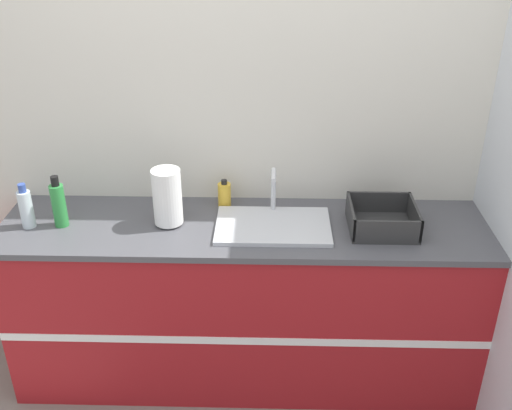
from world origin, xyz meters
TOP-DOWN VIEW (x-y plane):
  - ground_plane at (0.00, 0.00)m, footprint 12.00×12.00m
  - wall_back at (0.00, 0.58)m, footprint 4.67×0.06m
  - counter_cabinet at (0.00, 0.28)m, footprint 2.30×0.57m
  - sink at (0.13, 0.26)m, footprint 0.53×0.34m
  - paper_towel_roll at (-0.35, 0.28)m, footprint 0.13×0.13m
  - dish_rack at (0.63, 0.26)m, footprint 0.30×0.29m
  - bottle_clear at (-1.00, 0.23)m, footprint 0.06×0.06m
  - bottle_green at (-0.85, 0.25)m, footprint 0.06×0.06m
  - soap_dispenser at (-0.11, 0.46)m, footprint 0.06×0.06m

SIDE VIEW (x-z plane):
  - ground_plane at x=0.00m, z-range 0.00..0.00m
  - counter_cabinet at x=0.00m, z-range 0.00..0.89m
  - sink at x=0.13m, z-range 0.79..1.03m
  - dish_rack at x=0.63m, z-range 0.87..0.99m
  - soap_dispenser at x=-0.11m, z-range 0.88..1.02m
  - bottle_clear at x=-1.00m, z-range 0.88..1.10m
  - bottle_green at x=-0.85m, z-range 0.88..1.13m
  - paper_towel_roll at x=-0.35m, z-range 0.89..1.17m
  - wall_back at x=0.00m, z-range 0.00..2.60m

